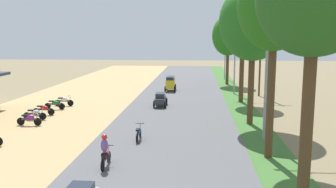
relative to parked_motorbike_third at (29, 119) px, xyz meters
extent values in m
cylinder|color=black|center=(0.59, 0.00, -0.21)|extent=(0.56, 0.06, 0.56)
cylinder|color=black|center=(-0.65, 0.00, -0.21)|extent=(0.56, 0.06, 0.56)
cube|color=#333338|center=(-0.03, 0.00, -0.03)|extent=(1.12, 0.12, 0.12)
ellipsoid|color=#8C1E8C|center=(0.05, 0.00, 0.11)|extent=(0.64, 0.28, 0.32)
cube|color=black|center=(-0.31, 0.00, 0.23)|extent=(0.44, 0.20, 0.10)
cylinder|color=#A5A8AD|center=(0.53, 0.00, 0.06)|extent=(0.26, 0.05, 0.68)
cylinder|color=black|center=(0.47, 0.00, 0.43)|extent=(0.04, 0.54, 0.04)
cylinder|color=black|center=(0.19, 1.79, -0.21)|extent=(0.56, 0.06, 0.56)
cylinder|color=black|center=(-1.05, 1.79, -0.21)|extent=(0.56, 0.06, 0.56)
cube|color=#333338|center=(-0.43, 1.79, -0.03)|extent=(1.12, 0.12, 0.12)
ellipsoid|color=silver|center=(-0.35, 1.79, 0.11)|extent=(0.64, 0.28, 0.32)
cube|color=black|center=(-0.71, 1.79, 0.23)|extent=(0.44, 0.20, 0.10)
cylinder|color=#A5A8AD|center=(0.13, 1.79, 0.06)|extent=(0.26, 0.05, 0.68)
cylinder|color=black|center=(0.07, 1.79, 0.43)|extent=(0.04, 0.54, 0.04)
cylinder|color=black|center=(0.17, 3.45, -0.21)|extent=(0.56, 0.06, 0.56)
cylinder|color=black|center=(-1.07, 3.45, -0.21)|extent=(0.56, 0.06, 0.56)
cube|color=#333338|center=(-0.45, 3.45, -0.03)|extent=(1.12, 0.12, 0.12)
ellipsoid|color=red|center=(-0.37, 3.45, 0.11)|extent=(0.64, 0.28, 0.32)
cube|color=black|center=(-0.73, 3.45, 0.23)|extent=(0.44, 0.20, 0.10)
cylinder|color=#A5A8AD|center=(0.11, 3.45, 0.06)|extent=(0.26, 0.05, 0.68)
cylinder|color=black|center=(0.05, 3.45, 0.43)|extent=(0.04, 0.54, 0.04)
cylinder|color=black|center=(0.17, 5.79, -0.21)|extent=(0.56, 0.06, 0.56)
cylinder|color=black|center=(-1.07, 5.79, -0.21)|extent=(0.56, 0.06, 0.56)
cube|color=#333338|center=(-0.45, 5.79, -0.03)|extent=(1.12, 0.12, 0.12)
ellipsoid|color=#14722D|center=(-0.37, 5.79, 0.11)|extent=(0.64, 0.28, 0.32)
cube|color=black|center=(-0.73, 5.79, 0.23)|extent=(0.44, 0.20, 0.10)
cylinder|color=#A5A8AD|center=(0.11, 5.79, 0.06)|extent=(0.26, 0.05, 0.68)
cylinder|color=black|center=(0.05, 5.79, 0.43)|extent=(0.04, 0.54, 0.04)
cylinder|color=black|center=(0.37, 7.42, -0.21)|extent=(0.56, 0.06, 0.56)
cylinder|color=black|center=(-0.87, 7.42, -0.21)|extent=(0.56, 0.06, 0.56)
cube|color=#333338|center=(-0.25, 7.42, -0.03)|extent=(1.12, 0.12, 0.12)
ellipsoid|color=silver|center=(-0.17, 7.42, 0.11)|extent=(0.64, 0.28, 0.32)
cube|color=black|center=(-0.53, 7.42, 0.23)|extent=(0.44, 0.20, 0.10)
cylinder|color=#A5A8AD|center=(0.31, 7.42, 0.06)|extent=(0.26, 0.05, 0.68)
cylinder|color=black|center=(0.25, 7.42, 0.43)|extent=(0.04, 0.54, 0.04)
cylinder|color=#4C351E|center=(15.62, -11.68, 2.70)|extent=(0.44, 0.44, 6.39)
ellipsoid|color=#24541C|center=(15.62, -11.68, 6.94)|extent=(3.82, 3.82, 3.79)
cylinder|color=#4C351E|center=(15.54, -5.71, 2.77)|extent=(0.40, 0.40, 6.52)
ellipsoid|color=#246318|center=(15.54, -5.71, 7.27)|extent=(3.66, 3.66, 4.51)
cylinder|color=#4C351E|center=(15.64, 1.77, 2.39)|extent=(0.43, 0.43, 5.76)
ellipsoid|color=#23651E|center=(15.64, 1.77, 6.74)|extent=(4.74, 4.74, 5.38)
cylinder|color=#4C351E|center=(16.04, 10.76, 2.31)|extent=(0.43, 0.43, 5.61)
ellipsoid|color=#236318|center=(16.04, 10.76, 6.24)|extent=(3.85, 3.85, 4.07)
cylinder|color=#4C351E|center=(15.77, 23.86, 1.99)|extent=(0.39, 0.39, 4.97)
ellipsoid|color=#226417|center=(15.77, 23.86, 5.92)|extent=(4.14, 4.14, 5.23)
cylinder|color=gray|center=(15.89, -2.42, 3.50)|extent=(0.16, 0.16, 7.98)
cylinder|color=gray|center=(15.19, -2.42, 7.33)|extent=(1.40, 0.08, 0.08)
ellipsoid|color=silver|center=(14.49, -2.42, 7.26)|extent=(0.36, 0.20, 0.14)
cylinder|color=gray|center=(16.59, -2.42, 7.33)|extent=(1.40, 0.08, 0.08)
ellipsoid|color=silver|center=(17.29, -2.42, 7.26)|extent=(0.36, 0.20, 0.14)
cylinder|color=gray|center=(15.89, 15.93, 3.68)|extent=(0.16, 0.16, 8.34)
cylinder|color=gray|center=(15.19, 15.93, 7.70)|extent=(1.40, 0.08, 0.08)
ellipsoid|color=silver|center=(14.49, 15.93, 7.63)|extent=(0.36, 0.20, 0.14)
cylinder|color=gray|center=(16.59, 15.93, 7.70)|extent=(1.40, 0.08, 0.08)
ellipsoid|color=silver|center=(17.29, 15.93, 7.63)|extent=(0.36, 0.20, 0.14)
cylinder|color=gray|center=(15.89, 29.91, 3.11)|extent=(0.16, 0.16, 7.21)
cylinder|color=gray|center=(15.19, 29.91, 6.57)|extent=(1.40, 0.08, 0.08)
ellipsoid|color=silver|center=(14.49, 29.91, 6.50)|extent=(0.36, 0.20, 0.14)
cylinder|color=gray|center=(16.59, 29.91, 6.57)|extent=(1.40, 0.08, 0.08)
ellipsoid|color=silver|center=(17.29, 29.91, 6.50)|extent=(0.36, 0.20, 0.14)
cylinder|color=brown|center=(18.45, 14.94, 3.80)|extent=(0.20, 0.20, 8.71)
cube|color=#473323|center=(18.45, 14.94, 7.66)|extent=(1.80, 0.10, 0.10)
cube|color=#282D33|center=(8.55, 7.84, 0.10)|extent=(0.88, 2.25, 0.44)
cube|color=#232B38|center=(8.55, 7.94, 0.52)|extent=(0.81, 1.30, 0.40)
cylinder|color=black|center=(8.05, 8.65, -0.15)|extent=(0.11, 0.64, 0.64)
cylinder|color=black|center=(9.04, 8.65, -0.15)|extent=(0.11, 0.64, 0.64)
cylinder|color=black|center=(8.05, 7.03, -0.15)|extent=(0.11, 0.64, 0.64)
cylinder|color=black|center=(9.04, 7.03, -0.15)|extent=(0.11, 0.64, 0.64)
cube|color=gold|center=(8.76, 17.33, 0.38)|extent=(0.95, 2.40, 0.95)
cube|color=#232B38|center=(8.76, 17.43, 1.03)|extent=(0.87, 2.00, 0.35)
cylinder|color=black|center=(8.22, 18.20, -0.13)|extent=(0.12, 0.68, 0.68)
cylinder|color=black|center=(9.29, 18.20, -0.13)|extent=(0.12, 0.68, 0.68)
cylinder|color=black|center=(8.22, 16.47, -0.13)|extent=(0.12, 0.68, 0.68)
cylinder|color=black|center=(9.29, 16.47, -0.13)|extent=(0.12, 0.68, 0.68)
cylinder|color=black|center=(7.46, -7.18, -0.19)|extent=(0.06, 0.56, 0.56)
cylinder|color=black|center=(7.46, -8.42, -0.19)|extent=(0.06, 0.56, 0.56)
cube|color=#333338|center=(7.46, -7.80, -0.01)|extent=(0.12, 1.12, 0.12)
ellipsoid|color=red|center=(7.46, -7.72, 0.13)|extent=(0.28, 0.64, 0.32)
cube|color=black|center=(7.46, -8.08, 0.25)|extent=(0.20, 0.44, 0.10)
cylinder|color=#A5A8AD|center=(7.46, -7.24, 0.08)|extent=(0.05, 0.26, 0.68)
cylinder|color=black|center=(7.46, -7.30, 0.45)|extent=(0.54, 0.04, 0.04)
ellipsoid|color=#724C8C|center=(7.46, -8.00, 0.65)|extent=(0.36, 0.28, 0.64)
sphere|color=red|center=(7.46, -7.96, 1.05)|extent=(0.28, 0.28, 0.28)
cylinder|color=#2D2D38|center=(7.32, -7.90, 0.01)|extent=(0.12, 0.12, 0.48)
cylinder|color=#2D2D38|center=(7.60, -7.90, 0.01)|extent=(0.12, 0.12, 0.48)
cylinder|color=black|center=(8.31, -2.51, -0.19)|extent=(0.06, 0.56, 0.56)
cylinder|color=black|center=(8.31, -3.75, -0.19)|extent=(0.06, 0.56, 0.56)
cube|color=#333338|center=(8.31, -3.13, -0.01)|extent=(0.12, 1.12, 0.12)
ellipsoid|color=#1E4CA5|center=(8.31, -3.05, 0.13)|extent=(0.28, 0.64, 0.32)
cube|color=black|center=(8.31, -3.41, 0.25)|extent=(0.20, 0.44, 0.10)
cylinder|color=#A5A8AD|center=(8.31, -2.57, 0.08)|extent=(0.05, 0.26, 0.68)
cylinder|color=black|center=(8.31, -2.63, 0.45)|extent=(0.54, 0.04, 0.04)
camera|label=1|loc=(11.78, -24.41, 5.74)|focal=39.10mm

